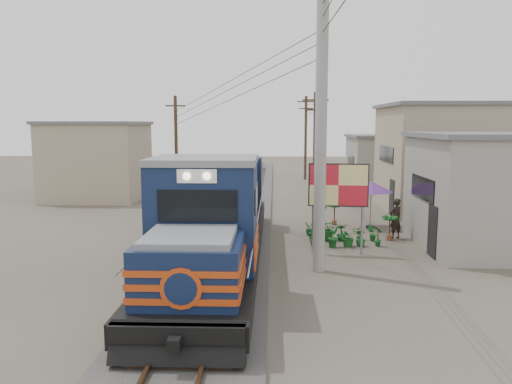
{
  "coord_description": "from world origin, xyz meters",
  "views": [
    {
      "loc": [
        1.93,
        -17.29,
        5.07
      ],
      "look_at": [
        1.19,
        3.51,
        2.2
      ],
      "focal_mm": 35.0,
      "sensor_mm": 36.0,
      "label": 1
    }
  ],
  "objects_px": {
    "vendor": "(395,219)",
    "locomotive": "(219,217)",
    "billboard": "(338,187)",
    "market_umbrella": "(371,187)"
  },
  "relations": [
    {
      "from": "billboard",
      "to": "market_umbrella",
      "type": "xyz_separation_m",
      "value": [
        2.25,
        5.05,
        -0.61
      ]
    },
    {
      "from": "locomotive",
      "to": "billboard",
      "type": "height_order",
      "value": "locomotive"
    },
    {
      "from": "billboard",
      "to": "vendor",
      "type": "relative_size",
      "value": 1.96
    },
    {
      "from": "locomotive",
      "to": "market_umbrella",
      "type": "distance_m",
      "value": 9.48
    },
    {
      "from": "locomotive",
      "to": "billboard",
      "type": "bearing_deg",
      "value": 20.67
    },
    {
      "from": "locomotive",
      "to": "billboard",
      "type": "distance_m",
      "value": 4.81
    },
    {
      "from": "market_umbrella",
      "to": "vendor",
      "type": "bearing_deg",
      "value": -74.66
    },
    {
      "from": "vendor",
      "to": "locomotive",
      "type": "bearing_deg",
      "value": -2.91
    },
    {
      "from": "billboard",
      "to": "vendor",
      "type": "xyz_separation_m",
      "value": [
        2.89,
        2.7,
        -1.72
      ]
    },
    {
      "from": "market_umbrella",
      "to": "vendor",
      "type": "distance_m",
      "value": 2.68
    }
  ]
}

